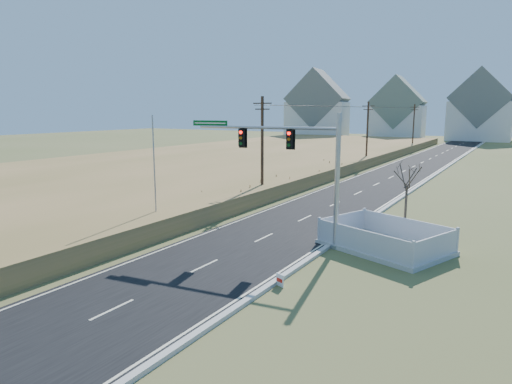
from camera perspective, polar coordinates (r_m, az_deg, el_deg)
name	(u,v)px	position (r m, az deg, el deg)	size (l,w,h in m)	color
ground	(227,256)	(25.04, -3.64, -8.01)	(260.00, 260.00, 0.00)	brown
road	(420,164)	(71.30, 19.78, 3.33)	(8.00, 180.00, 0.06)	black
curb	(450,165)	(70.62, 23.08, 3.10)	(0.30, 180.00, 0.18)	#B2AFA8
reed_marsh	(245,157)	(70.77, -1.34, 4.38)	(38.00, 110.00, 1.30)	#AE7F4E
utility_pole_near	(262,146)	(40.08, 0.78, 5.71)	(1.80, 0.26, 9.00)	#422D1E
utility_pole_mid	(367,132)	(67.68, 13.74, 7.26)	(1.80, 0.26, 9.00)	#422D1E
utility_pole_far	(413,126)	(96.72, 19.09, 7.79)	(1.80, 0.26, 9.00)	#422D1E
condo_nw	(317,111)	(130.20, 7.68, 10.06)	(17.69, 13.38, 19.05)	silver
condo_nnw	(397,113)	(131.41, 17.23, 9.36)	(14.93, 11.17, 17.03)	silver
condo_n	(480,111)	(132.07, 26.22, 9.08)	(15.27, 10.20, 18.54)	silver
traffic_signal_mast	(305,166)	(26.33, 6.15, 3.28)	(9.60, 1.41, 7.68)	#9EA0A5
fence_enclosure	(385,244)	(27.08, 15.77, -6.33)	(7.71, 6.50, 1.50)	#B7B5AD
open_sign	(280,280)	(20.83, 3.01, -10.94)	(0.45, 0.22, 0.58)	white
flagpole	(155,186)	(30.19, -12.51, 0.77)	(0.34, 0.34, 7.51)	#B7B5AD
bare_tree	(408,174)	(28.83, 18.42, 2.11)	(1.88, 1.88, 4.99)	#4C3F33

